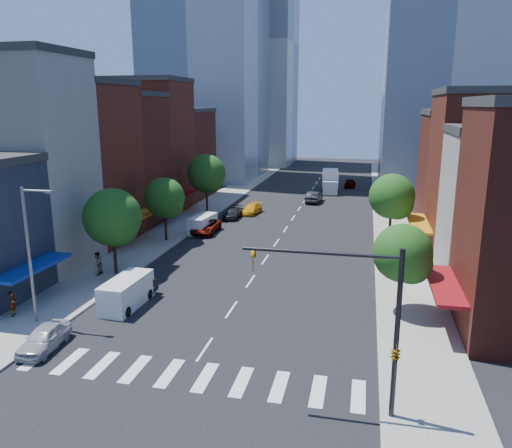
% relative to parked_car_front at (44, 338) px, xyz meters
% --- Properties ---
extents(ground, '(220.00, 220.00, 0.00)m').
position_rel_parked_car_front_xyz_m(ground, '(9.28, 2.00, -0.71)').
color(ground, black).
rests_on(ground, ground).
extents(sidewalk_left, '(5.00, 120.00, 0.15)m').
position_rel_parked_car_front_xyz_m(sidewalk_left, '(-3.22, 42.00, -0.63)').
color(sidewalk_left, gray).
rests_on(sidewalk_left, ground).
extents(sidewalk_right, '(5.00, 120.00, 0.15)m').
position_rel_parked_car_front_xyz_m(sidewalk_right, '(21.78, 42.00, -0.63)').
color(sidewalk_right, gray).
rests_on(sidewalk_right, ground).
extents(crosswalk, '(19.00, 3.00, 0.01)m').
position_rel_parked_car_front_xyz_m(crosswalk, '(9.28, -1.00, -0.70)').
color(crosswalk, silver).
rests_on(crosswalk, ground).
extents(bldg_left_1, '(12.00, 8.00, 18.00)m').
position_rel_parked_car_front_xyz_m(bldg_left_1, '(-11.72, 14.00, 8.29)').
color(bldg_left_1, beige).
rests_on(bldg_left_1, ground).
extents(bldg_left_2, '(12.00, 9.00, 16.00)m').
position_rel_parked_car_front_xyz_m(bldg_left_2, '(-11.72, 22.50, 7.29)').
color(bldg_left_2, maroon).
rests_on(bldg_left_2, ground).
extents(bldg_left_3, '(12.00, 8.00, 15.00)m').
position_rel_parked_car_front_xyz_m(bldg_left_3, '(-11.72, 31.00, 6.79)').
color(bldg_left_3, '#4B1B12').
rests_on(bldg_left_3, ground).
extents(bldg_left_4, '(12.00, 9.00, 17.00)m').
position_rel_parked_car_front_xyz_m(bldg_left_4, '(-11.72, 39.50, 7.79)').
color(bldg_left_4, maroon).
rests_on(bldg_left_4, ground).
extents(bldg_left_5, '(12.00, 10.00, 13.00)m').
position_rel_parked_car_front_xyz_m(bldg_left_5, '(-11.72, 49.00, 5.79)').
color(bldg_left_5, '#4B1B12').
rests_on(bldg_left_5, ground).
extents(bldg_right_2, '(12.00, 10.00, 15.00)m').
position_rel_parked_car_front_xyz_m(bldg_right_2, '(30.28, 26.00, 6.79)').
color(bldg_right_2, maroon).
rests_on(bldg_right_2, ground).
extents(bldg_right_3, '(12.00, 10.00, 13.00)m').
position_rel_parked_car_front_xyz_m(bldg_right_3, '(30.28, 36.00, 5.79)').
color(bldg_right_3, '#4B1B12').
rests_on(bldg_right_3, ground).
extents(tower_far_w, '(18.00, 18.00, 56.00)m').
position_rel_parked_car_front_xyz_m(tower_far_w, '(-8.72, 97.00, 27.29)').
color(tower_far_w, '#9EA5AD').
rests_on(tower_far_w, ground).
extents(traffic_signal, '(7.24, 2.24, 8.00)m').
position_rel_parked_car_front_xyz_m(traffic_signal, '(19.22, -2.50, 3.45)').
color(traffic_signal, black).
rests_on(traffic_signal, sidewalk_right).
extents(streetlight, '(2.25, 0.25, 9.00)m').
position_rel_parked_car_front_xyz_m(streetlight, '(-2.53, 3.00, 4.57)').
color(streetlight, slate).
rests_on(streetlight, sidewalk_left).
extents(tree_left_near, '(4.80, 4.80, 7.30)m').
position_rel_parked_car_front_xyz_m(tree_left_near, '(-2.07, 12.92, 4.16)').
color(tree_left_near, black).
rests_on(tree_left_near, sidewalk_left).
extents(tree_left_mid, '(4.20, 4.20, 6.65)m').
position_rel_parked_car_front_xyz_m(tree_left_mid, '(-2.07, 23.92, 3.82)').
color(tree_left_mid, black).
rests_on(tree_left_mid, sidewalk_left).
extents(tree_left_far, '(5.00, 5.00, 7.75)m').
position_rel_parked_car_front_xyz_m(tree_left_far, '(-2.07, 37.92, 4.50)').
color(tree_left_far, black).
rests_on(tree_left_far, sidewalk_left).
extents(tree_right_near, '(4.00, 4.00, 6.20)m').
position_rel_parked_car_front_xyz_m(tree_right_near, '(20.93, 9.92, 3.48)').
color(tree_right_near, black).
rests_on(tree_right_near, sidewalk_right).
extents(tree_right_far, '(4.60, 4.60, 7.20)m').
position_rel_parked_car_front_xyz_m(tree_right_far, '(20.93, 27.92, 4.16)').
color(tree_right_far, black).
rests_on(tree_right_far, sidewalk_right).
extents(parked_car_front, '(1.98, 4.26, 1.41)m').
position_rel_parked_car_front_xyz_m(parked_car_front, '(0.00, 0.00, 0.00)').
color(parked_car_front, '#AFAFB4').
rests_on(parked_car_front, ground).
extents(parked_car_second, '(2.32, 5.04, 1.60)m').
position_rel_parked_car_front_xyz_m(parked_car_second, '(1.78, 7.72, 0.09)').
color(parked_car_second, black).
rests_on(parked_car_second, ground).
extents(parked_car_third, '(2.52, 5.34, 1.47)m').
position_rel_parked_car_front_xyz_m(parked_car_third, '(0.79, 28.26, 0.03)').
color(parked_car_third, '#999999').
rests_on(parked_car_third, ground).
extents(parked_car_rear, '(1.95, 4.63, 1.33)m').
position_rel_parked_car_front_xyz_m(parked_car_rear, '(1.78, 36.21, -0.04)').
color(parked_car_rear, black).
rests_on(parked_car_rear, ground).
extents(cargo_van_near, '(2.14, 5.00, 2.11)m').
position_rel_parked_car_front_xyz_m(cargo_van_near, '(1.77, 6.89, 0.34)').
color(cargo_van_near, white).
rests_on(cargo_van_near, ground).
extents(cargo_van_far, '(2.24, 4.70, 1.94)m').
position_rel_parked_car_front_xyz_m(cargo_van_far, '(0.29, 28.45, 0.25)').
color(cargo_van_far, white).
rests_on(cargo_van_far, ground).
extents(taxi, '(2.39, 4.69, 1.30)m').
position_rel_parked_car_front_xyz_m(taxi, '(3.52, 39.33, -0.05)').
color(taxi, '#EAA10C').
rests_on(taxi, ground).
extents(traffic_car_oncoming, '(2.25, 5.14, 1.64)m').
position_rel_parked_car_front_xyz_m(traffic_car_oncoming, '(10.78, 49.00, 0.11)').
color(traffic_car_oncoming, black).
rests_on(traffic_car_oncoming, ground).
extents(traffic_car_far, '(1.90, 4.51, 1.52)m').
position_rel_parked_car_front_xyz_m(traffic_car_far, '(15.46, 64.39, 0.06)').
color(traffic_car_far, '#999999').
rests_on(traffic_car_far, ground).
extents(box_truck, '(3.16, 8.63, 3.41)m').
position_rel_parked_car_front_xyz_m(box_truck, '(12.37, 59.19, 0.91)').
color(box_truck, silver).
rests_on(box_truck, ground).
extents(pedestrian_near, '(0.55, 0.72, 1.76)m').
position_rel_parked_car_front_xyz_m(pedestrian_near, '(-4.82, 3.51, 0.33)').
color(pedestrian_near, '#999999').
rests_on(pedestrian_near, sidewalk_left).
extents(pedestrian_far, '(0.80, 1.00, 1.97)m').
position_rel_parked_car_front_xyz_m(pedestrian_far, '(-3.56, 12.38, 0.43)').
color(pedestrian_far, '#999999').
rests_on(pedestrian_far, sidewalk_left).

